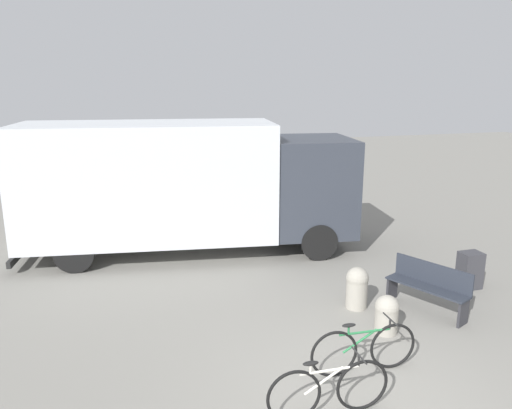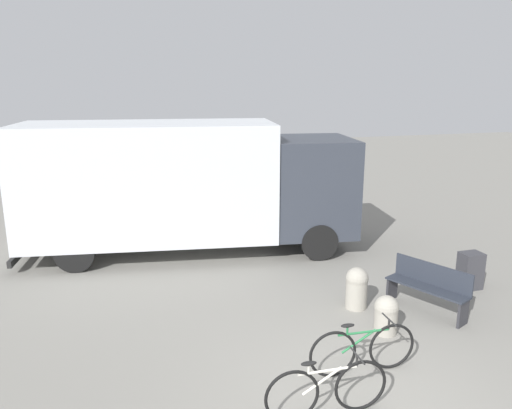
% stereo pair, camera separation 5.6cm
% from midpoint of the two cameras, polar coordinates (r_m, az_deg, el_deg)
% --- Properties ---
extents(ground_plane, '(60.00, 60.00, 0.00)m').
position_cam_midpoint_polar(ground_plane, '(7.70, 11.08, -21.03)').
color(ground_plane, gray).
extents(delivery_truck, '(8.67, 3.54, 3.37)m').
position_cam_midpoint_polar(delivery_truck, '(12.82, -8.28, 2.45)').
color(delivery_truck, silver).
rests_on(delivery_truck, ground).
extents(park_bench, '(1.04, 1.64, 0.95)m').
position_cam_midpoint_polar(park_bench, '(10.33, 18.99, -8.73)').
color(park_bench, '#282D38').
rests_on(park_bench, ground).
extents(bicycle_near, '(1.73, 0.44, 0.85)m').
position_cam_midpoint_polar(bicycle_near, '(7.13, 8.05, -20.18)').
color(bicycle_near, black).
rests_on(bicycle_near, ground).
extents(bicycle_middle, '(1.73, 0.44, 0.85)m').
position_cam_midpoint_polar(bicycle_middle, '(8.10, 12.00, -15.82)').
color(bicycle_middle, black).
rests_on(bicycle_middle, ground).
extents(bollard_near_bench, '(0.43, 0.43, 0.71)m').
position_cam_midpoint_polar(bollard_near_bench, '(9.35, 14.54, -11.96)').
color(bollard_near_bench, '#9E998C').
rests_on(bollard_near_bench, ground).
extents(bollard_far_bench, '(0.44, 0.44, 0.84)m').
position_cam_midpoint_polar(bollard_far_bench, '(10.14, 11.30, -9.16)').
color(bollard_far_bench, '#9E998C').
rests_on(bollard_far_bench, ground).
extents(utility_box, '(0.46, 0.37, 0.80)m').
position_cam_midpoint_polar(utility_box, '(11.79, 23.12, -6.91)').
color(utility_box, '#38383D').
rests_on(utility_box, ground).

